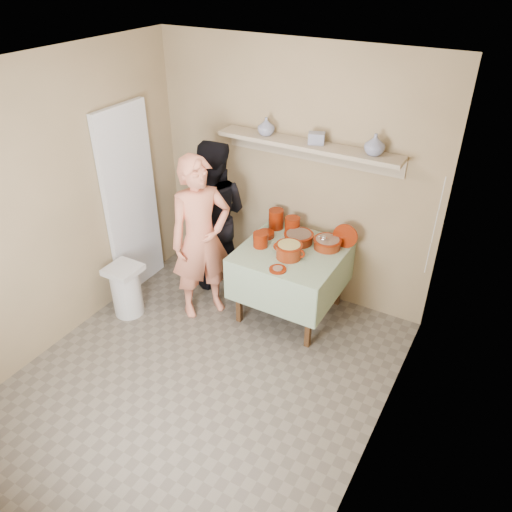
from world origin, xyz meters
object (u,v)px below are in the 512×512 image
Objects in this scene: person_cook at (201,239)px; person_helper at (212,216)px; cazuela_rice at (289,250)px; serving_table at (292,260)px; trash_bin at (126,290)px.

person_helper is at bearing 56.87° from person_cook.
person_cook reaches higher than cazuela_rice.
person_cook is 1.74× the size of serving_table.
cazuela_rice is (0.03, -0.14, 0.20)m from serving_table.
cazuela_rice is (0.83, 0.25, -0.00)m from person_cook.
cazuela_rice is (1.02, -0.22, 0.01)m from person_helper.
person_cook is at bearing -153.97° from serving_table.
person_helper is 5.04× the size of cazuela_rice.
person_helper is at bearing 175.09° from serving_table.
serving_table is 1.74× the size of trash_bin.
serving_table is at bearing 102.87° from cazuela_rice.
cazuela_rice reaches higher than trash_bin.
serving_table is at bearing 29.73° from trash_bin.
serving_table reaches higher than trash_bin.
trash_bin is at bearing 158.79° from person_cook.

